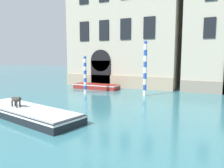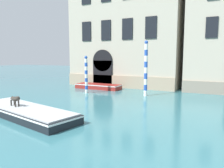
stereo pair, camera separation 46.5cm
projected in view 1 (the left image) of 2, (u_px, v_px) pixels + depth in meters
palazzo_left at (125, 26)px, 24.74m from camera, size 11.99×6.13×13.34m
boat_foreground at (26, 112)px, 11.64m from camera, size 7.32×3.43×0.51m
dog_on_deck at (16, 100)px, 11.74m from camera, size 0.88×0.38×0.59m
boat_moored_near_palazzo at (96, 86)px, 21.96m from camera, size 4.66×1.61×0.47m
mooring_pole_0 at (145, 68)px, 17.72m from camera, size 0.28×0.28×4.49m
mooring_pole_2 at (85, 74)px, 19.08m from camera, size 0.27×0.27×3.28m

